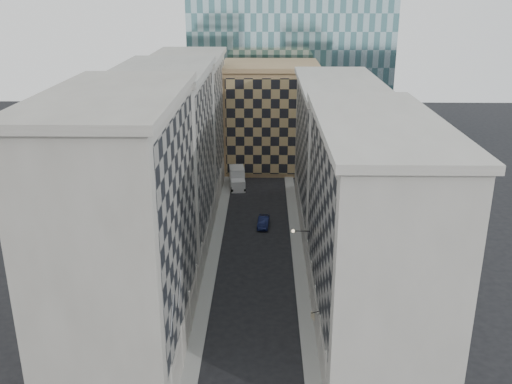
# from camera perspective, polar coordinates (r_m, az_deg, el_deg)

# --- Properties ---
(sidewalk_west) EXTENTS (1.50, 100.00, 0.15)m
(sidewalk_west) POSITION_cam_1_polar(r_m,az_deg,el_deg) (70.86, -4.30, -6.43)
(sidewalk_west) COLOR gray
(sidewalk_west) RESTS_ON ground
(sidewalk_east) EXTENTS (1.50, 100.00, 0.15)m
(sidewalk_east) POSITION_cam_1_polar(r_m,az_deg,el_deg) (70.70, 4.26, -6.49)
(sidewalk_east) COLOR gray
(sidewalk_east) RESTS_ON ground
(bldg_left_a) EXTENTS (10.80, 22.80, 23.70)m
(bldg_left_a) POSITION_cam_1_polar(r_m,az_deg,el_deg) (49.83, -13.04, -3.83)
(bldg_left_a) COLOR gray
(bldg_left_a) RESTS_ON ground
(bldg_left_b) EXTENTS (10.80, 22.80, 22.70)m
(bldg_left_b) POSITION_cam_1_polar(r_m,az_deg,el_deg) (70.24, -8.91, 3.01)
(bldg_left_b) COLOR gray
(bldg_left_b) RESTS_ON ground
(bldg_left_c) EXTENTS (10.80, 22.80, 21.70)m
(bldg_left_c) POSITION_cam_1_polar(r_m,az_deg,el_deg) (91.39, -6.65, 6.73)
(bldg_left_c) COLOR gray
(bldg_left_c) RESTS_ON ground
(bldg_right_a) EXTENTS (10.80, 26.80, 20.70)m
(bldg_right_a) POSITION_cam_1_polar(r_m,az_deg,el_deg) (53.55, 11.44, -3.74)
(bldg_right_a) COLOR #A6A198
(bldg_right_a) RESTS_ON ground
(bldg_right_b) EXTENTS (10.80, 28.80, 19.70)m
(bldg_right_b) POSITION_cam_1_polar(r_m,az_deg,el_deg) (78.88, 8.07, 3.81)
(bldg_right_b) COLOR #A6A198
(bldg_right_b) RESTS_ON ground
(tan_block) EXTENTS (16.80, 14.80, 18.80)m
(tan_block) POSITION_cam_1_polar(r_m,az_deg,el_deg) (103.49, 1.44, 7.62)
(tan_block) COLOR #A17C55
(tan_block) RESTS_ON ground
(church_tower) EXTENTS (7.20, 7.20, 51.50)m
(church_tower) POSITION_cam_1_polar(r_m,az_deg,el_deg) (115.32, 0.42, 17.67)
(church_tower) COLOR #322B26
(church_tower) RESTS_ON ground
(flagpoles_left) EXTENTS (0.10, 6.33, 2.33)m
(flagpoles_left) POSITION_cam_1_polar(r_m,az_deg,el_deg) (46.22, -8.00, -10.78)
(flagpoles_left) COLOR gray
(flagpoles_left) RESTS_ON ground
(bracket_lamp) EXTENTS (1.98, 0.36, 0.36)m
(bracket_lamp) POSITION_cam_1_polar(r_m,az_deg,el_deg) (62.63, 3.90, -3.91)
(bracket_lamp) COLOR black
(bracket_lamp) RESTS_ON ground
(box_truck) EXTENTS (2.99, 6.01, 3.17)m
(box_truck) POSITION_cam_1_polar(r_m,az_deg,el_deg) (94.40, -1.89, 1.32)
(box_truck) COLOR #BDBDBD
(box_truck) RESTS_ON ground
(dark_car) EXTENTS (1.80, 4.35, 1.40)m
(dark_car) POSITION_cam_1_polar(r_m,az_deg,el_deg) (78.98, 0.75, -3.01)
(dark_car) COLOR #0E1436
(dark_car) RESTS_ON ground
(shop_sign) EXTENTS (0.71, 0.62, 0.72)m
(shop_sign) POSITION_cam_1_polar(r_m,az_deg,el_deg) (52.13, 5.72, -12.18)
(shop_sign) COLOR black
(shop_sign) RESTS_ON ground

